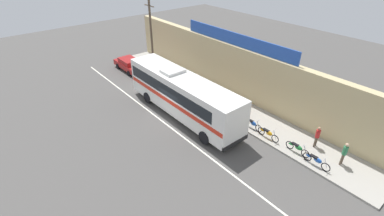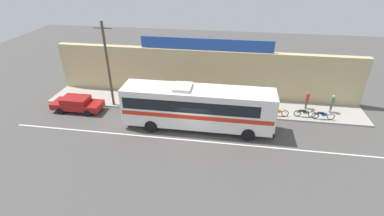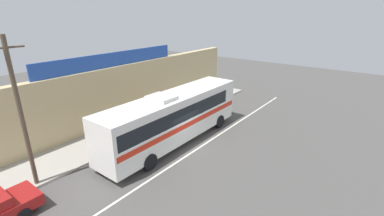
{
  "view_description": "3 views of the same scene",
  "coord_description": "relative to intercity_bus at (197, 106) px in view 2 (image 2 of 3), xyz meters",
  "views": [
    {
      "loc": [
        16.3,
        -11.08,
        12.85
      ],
      "look_at": [
        1.53,
        1.11,
        1.28
      ],
      "focal_mm": 25.99,
      "sensor_mm": 36.0,
      "label": 1
    },
    {
      "loc": [
        2.84,
        -18.74,
        12.95
      ],
      "look_at": [
        -0.17,
        0.65,
        2.1
      ],
      "focal_mm": 26.38,
      "sensor_mm": 36.0,
      "label": 2
    },
    {
      "loc": [
        -12.97,
        -10.5,
        8.99
      ],
      "look_at": [
        2.12,
        1.02,
        2.09
      ],
      "focal_mm": 25.17,
      "sensor_mm": 36.0,
      "label": 3
    }
  ],
  "objects": [
    {
      "name": "road_center_stripe",
      "position": [
        -0.14,
        -1.95,
        -2.06
      ],
      "size": [
        30.0,
        0.14,
        0.01
      ],
      "primitive_type": "cube",
      "color": "silver",
      "rests_on": "ground_plane"
    },
    {
      "name": "storefront_facade",
      "position": [
        -0.14,
        6.2,
        0.33
      ],
      "size": [
        30.0,
        0.7,
        4.8
      ],
      "primitive_type": "cube",
      "color": "tan",
      "rests_on": "ground_plane"
    },
    {
      "name": "intercity_bus",
      "position": [
        0.0,
        0.0,
        0.0
      ],
      "size": [
        12.23,
        2.66,
        3.78
      ],
      "color": "white",
      "rests_on": "ground_plane"
    },
    {
      "name": "pedestrian_far_left",
      "position": [
        9.66,
        4.57,
        -0.95
      ],
      "size": [
        0.3,
        0.48,
        1.68
      ],
      "color": "brown",
      "rests_on": "sidewalk_slab"
    },
    {
      "name": "motorcycle_black",
      "position": [
        9.22,
        2.94,
        -1.5
      ],
      "size": [
        1.83,
        0.56,
        0.94
      ],
      "color": "black",
      "rests_on": "sidewalk_slab"
    },
    {
      "name": "pedestrian_near_shop",
      "position": [
        11.75,
        4.19,
        -0.93
      ],
      "size": [
        0.3,
        0.48,
        1.71
      ],
      "color": "brown",
      "rests_on": "sidewalk_slab"
    },
    {
      "name": "parked_car",
      "position": [
        -11.31,
        1.17,
        -1.33
      ],
      "size": [
        4.57,
        1.88,
        1.37
      ],
      "color": "maroon",
      "rests_on": "ground_plane"
    },
    {
      "name": "ground_plane",
      "position": [
        -0.14,
        -1.15,
        -2.07
      ],
      "size": [
        70.0,
        70.0,
        0.0
      ],
      "primitive_type": "plane",
      "color": "#4F4C49"
    },
    {
      "name": "utility_pole",
      "position": [
        -8.41,
        2.6,
        2.14
      ],
      "size": [
        1.6,
        0.22,
        7.86
      ],
      "color": "brown",
      "rests_on": "sidewalk_slab"
    },
    {
      "name": "storefront_billboard",
      "position": [
        -0.01,
        6.2,
        3.28
      ],
      "size": [
        12.66,
        0.12,
        1.1
      ],
      "primitive_type": "cube",
      "color": "#234CAD",
      "rests_on": "storefront_facade"
    },
    {
      "name": "motorcycle_red",
      "position": [
        5.3,
        2.85,
        -1.5
      ],
      "size": [
        1.84,
        0.56,
        0.94
      ],
      "color": "black",
      "rests_on": "sidewalk_slab"
    },
    {
      "name": "sidewalk_slab",
      "position": [
        -0.14,
        4.05,
        -2.0
      ],
      "size": [
        30.0,
        3.6,
        0.14
      ],
      "primitive_type": "cube",
      "color": "#A8A399",
      "rests_on": "ground_plane"
    },
    {
      "name": "motorcycle_purple",
      "position": [
        10.73,
        2.76,
        -1.5
      ],
      "size": [
        1.92,
        0.56,
        0.94
      ],
      "color": "black",
      "rests_on": "sidewalk_slab"
    },
    {
      "name": "pedestrian_by_curb",
      "position": [
        -2.54,
        3.84,
        -0.95
      ],
      "size": [
        0.3,
        0.48,
        1.67
      ],
      "color": "brown",
      "rests_on": "sidewalk_slab"
    },
    {
      "name": "motorcycle_orange",
      "position": [
        6.89,
        2.75,
        -1.5
      ],
      "size": [
        1.88,
        0.56,
        0.94
      ],
      "color": "black",
      "rests_on": "sidewalk_slab"
    }
  ]
}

